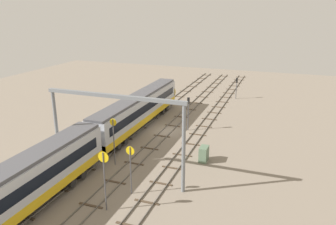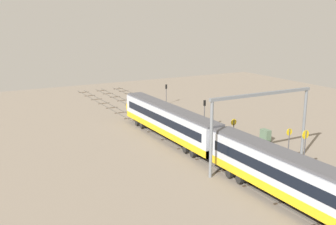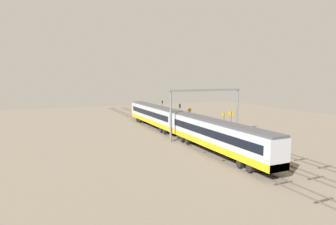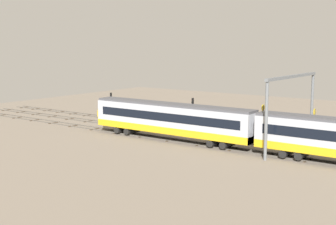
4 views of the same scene
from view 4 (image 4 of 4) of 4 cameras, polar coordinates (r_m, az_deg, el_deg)
The scene contains 11 objects.
ground_plane at distance 67.65m, azimuth 2.61°, elevation -2.69°, with size 104.60×104.60×0.00m, color gray.
track_near_foreground at distance 71.35m, azimuth 4.61°, elevation -2.07°, with size 88.60×2.40×0.16m.
track_second_near at distance 67.63m, azimuth 2.61°, elevation -2.63°, with size 88.60×2.40×0.16m.
track_with_train at distance 64.02m, azimuth 0.38°, elevation -3.25°, with size 88.60×2.40×0.16m.
train at distance 57.55m, azimuth 9.93°, elevation -2.07°, with size 50.40×3.24×4.80m.
overhead_gantry at distance 59.77m, azimuth 14.48°, elevation 1.91°, with size 0.40×14.79×9.04m.
speed_sign_mid_trackside at distance 59.62m, azimuth 11.21°, elevation -1.01°, with size 0.14×0.81×5.46m.
speed_sign_far_trackside at distance 61.95m, azimuth 16.99°, elevation -1.16°, with size 0.14×0.84×4.85m.
signal_light_trackside_approach at distance 70.05m, azimuth 2.94°, elevation 0.33°, with size 0.31×0.32×4.90m.
signal_light_trackside_departure at distance 85.26m, azimuth -6.79°, elevation 1.41°, with size 0.31×0.32×4.13m.
relay_cabinet at distance 70.05m, azimuth 11.17°, elevation -1.72°, with size 1.52×0.89×1.76m.
Camera 4 is at (-36.74, 55.30, 12.94)m, focal length 51.37 mm.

